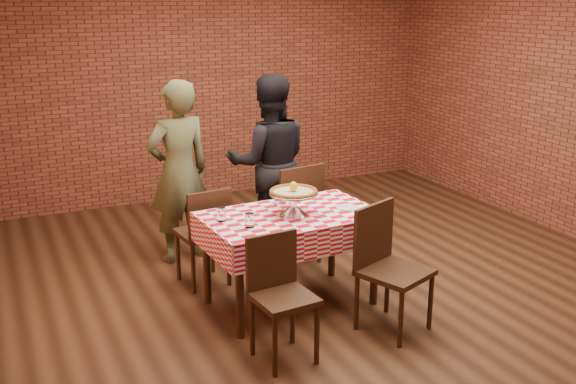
% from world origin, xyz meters
% --- Properties ---
extents(ground, '(6.00, 6.00, 0.00)m').
position_xyz_m(ground, '(0.00, 0.00, 0.00)').
color(ground, black).
rests_on(ground, ground).
extents(back_wall, '(5.50, 0.00, 5.50)m').
position_xyz_m(back_wall, '(0.00, 3.00, 1.45)').
color(back_wall, brown).
rests_on(back_wall, ground).
extents(table, '(1.37, 0.87, 0.75)m').
position_xyz_m(table, '(-0.51, -0.17, 0.38)').
color(table, '#341E0E').
rests_on(table, ground).
extents(tablecloth, '(1.41, 0.91, 0.23)m').
position_xyz_m(tablecloth, '(-0.51, -0.17, 0.64)').
color(tablecloth, red).
rests_on(tablecloth, table).
extents(pizza_stand, '(0.40, 0.40, 0.17)m').
position_xyz_m(pizza_stand, '(-0.50, -0.19, 0.84)').
color(pizza_stand, silver).
rests_on(pizza_stand, tablecloth).
extents(pizza, '(0.39, 0.39, 0.03)m').
position_xyz_m(pizza, '(-0.50, -0.19, 0.93)').
color(pizza, beige).
rests_on(pizza, pizza_stand).
extents(lemon, '(0.06, 0.06, 0.08)m').
position_xyz_m(lemon, '(-0.50, -0.19, 0.98)').
color(lemon, yellow).
rests_on(lemon, pizza).
extents(water_glass_left, '(0.07, 0.07, 0.11)m').
position_xyz_m(water_glass_left, '(-0.91, -0.33, 0.81)').
color(water_glass_left, white).
rests_on(water_glass_left, tablecloth).
extents(water_glass_right, '(0.07, 0.07, 0.11)m').
position_xyz_m(water_glass_right, '(-1.05, -0.11, 0.81)').
color(water_glass_right, white).
rests_on(water_glass_right, tablecloth).
extents(side_plate, '(0.18, 0.18, 0.01)m').
position_xyz_m(side_plate, '(-0.05, -0.24, 0.76)').
color(side_plate, white).
rests_on(side_plate, tablecloth).
extents(sweetener_packet_a, '(0.06, 0.05, 0.00)m').
position_xyz_m(sweetener_packet_a, '(0.08, -0.33, 0.76)').
color(sweetener_packet_a, white).
rests_on(sweetener_packet_a, tablecloth).
extents(sweetener_packet_b, '(0.06, 0.05, 0.00)m').
position_xyz_m(sweetener_packet_b, '(0.12, -0.30, 0.76)').
color(sweetener_packet_b, white).
rests_on(sweetener_packet_b, tablecloth).
extents(condiment_caddy, '(0.11, 0.10, 0.13)m').
position_xyz_m(condiment_caddy, '(-0.48, 0.10, 0.82)').
color(condiment_caddy, silver).
rests_on(condiment_caddy, tablecloth).
extents(chair_near_left, '(0.41, 0.41, 0.86)m').
position_xyz_m(chair_near_left, '(-0.91, -0.92, 0.43)').
color(chair_near_left, '#341E0E').
rests_on(chair_near_left, ground).
extents(chair_near_right, '(0.58, 0.58, 0.93)m').
position_xyz_m(chair_near_right, '(-0.01, -0.88, 0.46)').
color(chair_near_right, '#341E0E').
rests_on(chair_near_right, ground).
extents(chair_far_left, '(0.42, 0.42, 0.86)m').
position_xyz_m(chair_far_left, '(-1.01, 0.51, 0.43)').
color(chair_far_left, '#341E0E').
rests_on(chair_far_left, ground).
extents(chair_far_right, '(0.52, 0.52, 0.94)m').
position_xyz_m(chair_far_right, '(-0.13, 0.66, 0.47)').
color(chair_far_right, '#341E0E').
rests_on(chair_far_right, ground).
extents(diner_olive, '(0.67, 0.51, 1.68)m').
position_xyz_m(diner_olive, '(-1.02, 1.13, 0.84)').
color(diner_olive, '#4C522E').
rests_on(diner_olive, ground).
extents(diner_black, '(0.96, 0.83, 1.68)m').
position_xyz_m(diner_black, '(-0.15, 1.08, 0.84)').
color(diner_black, black).
rests_on(diner_black, ground).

